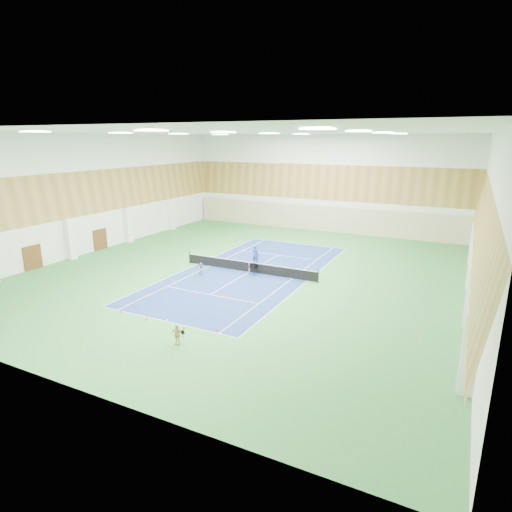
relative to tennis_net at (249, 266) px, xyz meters
The scene contains 22 objects.
ground 0.55m from the tennis_net, ahead, with size 40.00×40.00×0.00m, color #327638.
room_shell 5.45m from the tennis_net, ahead, with size 36.00×40.00×12.00m, color white, non-canonical shape.
wood_cladding 7.45m from the tennis_net, ahead, with size 36.00×40.00×8.00m, color #A87F3E, non-canonical shape.
ceiling_light_grid 11.37m from the tennis_net, ahead, with size 21.40×25.40×0.06m, color white, non-canonical shape.
court_surface 0.55m from the tennis_net, ahead, with size 10.97×23.77×0.01m, color navy.
tennis_balls_scatter 0.50m from the tennis_net, ahead, with size 10.57×22.77×0.07m, color #C5D724, non-canonical shape.
tennis_net is the anchor object (origin of this frame).
back_curtain 19.78m from the tennis_net, 90.00° to the left, with size 35.40×0.16×3.20m, color #C6B793.
door_left_a 19.63m from the tennis_net, 155.94° to the right, with size 0.08×1.80×2.20m, color #593319.
door_left_b 17.93m from the tennis_net, behind, with size 0.08×1.80×2.20m, color #593319.
coach 2.80m from the tennis_net, 105.27° to the left, with size 0.64×0.42×1.76m, color navy.
child_court 4.25m from the tennis_net, 138.57° to the right, with size 0.57×0.45×1.18m, color gray.
child_apron 14.40m from the tennis_net, 79.16° to the right, with size 0.73×0.30×1.25m, color tan.
ball_cart 0.95m from the tennis_net, 39.37° to the right, with size 0.58×0.58×1.01m, color black, non-canonical shape.
cone_svc_a 7.13m from the tennis_net, 120.06° to the right, with size 0.20×0.20×0.22m, color #F54C0C.
cone_svc_b 7.09m from the tennis_net, 99.48° to the right, with size 0.19×0.19×0.21m, color #EF5A0C.
cone_svc_c 5.94m from the tennis_net, 81.49° to the right, with size 0.20×0.20×0.23m, color orange.
cone_svc_d 7.55m from the tennis_net, 62.91° to the right, with size 0.18×0.18×0.20m, color #D7600B.
cone_base_a 12.58m from the tennis_net, 106.47° to the right, with size 0.21×0.21×0.23m, color #EB500C.
cone_base_b 12.31m from the tennis_net, 95.54° to the right, with size 0.21×0.21×0.23m, color orange.
cone_base_c 12.47m from the tennis_net, 81.47° to the right, with size 0.19×0.19×0.21m, color #EE4D0C.
cone_base_d 12.35m from the tennis_net, 71.71° to the right, with size 0.22×0.22×0.24m, color #DE610B.
Camera 1 is at (16.85, -32.15, 11.49)m, focal length 30.00 mm.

